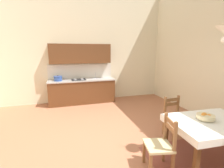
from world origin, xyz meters
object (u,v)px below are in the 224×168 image
Objects in this scene: kitchen_cabinetry at (82,81)px; dining_chair_tv_side at (161,145)px; dining_chair_kitchen_side at (175,118)px; dining_table at (211,127)px; fruit_bowl at (205,117)px.

kitchen_cabinetry is 4.11m from dining_chair_tv_side.
dining_chair_tv_side is (-0.93, -0.85, 0.00)m from dining_chair_kitchen_side.
dining_table is 0.91m from dining_chair_kitchen_side.
dining_chair_kitchen_side is at bearing 42.46° from dining_chair_tv_side.
dining_chair_tv_side is at bearing 177.56° from dining_table.
kitchen_cabinetry is 1.64× the size of dining_table.
kitchen_cabinetry is at bearing 101.53° from dining_chair_tv_side.
dining_chair_tv_side is (-0.98, 0.04, -0.19)m from dining_table.
dining_chair_tv_side reaches higher than fruit_bowl.
kitchen_cabinetry is 2.63× the size of dining_chair_kitchen_side.
fruit_bowl is at bearing -66.46° from kitchen_cabinetry.
dining_chair_kitchen_side reaches higher than fruit_bowl.
fruit_bowl reaches higher than dining_table.
dining_chair_kitchen_side is at bearing 88.95° from fruit_bowl.
dining_chair_kitchen_side and dining_chair_tv_side have the same top height.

